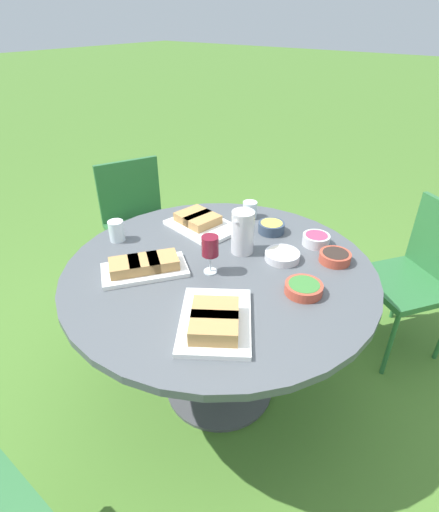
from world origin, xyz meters
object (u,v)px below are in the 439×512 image
Objects in this scene: water_pitcher at (242,232)px; wine_glass at (210,247)px; chair_near_left at (419,270)px; chair_near_right at (137,216)px; handbag at (297,267)px; dining_table at (220,288)px.

water_pitcher is 1.18× the size of wine_glass.
chair_near_left and chair_near_right have the same top height.
chair_near_left is at bearing 78.38° from handbag.
dining_table is at bearing 66.85° from chair_near_right.
chair_near_right reaches higher than dining_table.
dining_table is 1.20m from chair_near_right.
wine_glass reaches higher than handbag.
chair_near_right is at bearing -115.62° from wine_glass.
dining_table is 1.56× the size of chair_near_right.
handbag is (-1.19, -0.14, -0.78)m from wine_glass.
handbag is (-1.13, -0.15, -0.54)m from dining_table.
chair_near_right is (0.50, -1.76, 0.00)m from chair_near_left.
chair_near_right is 4.28× the size of water_pitcher.
dining_table is 1.27m from handbag.
water_pitcher is at bearing 8.89° from handbag.
wine_glass is at bearing -1.82° from water_pitcher.
water_pitcher is 1.23m from handbag.
chair_near_left reaches higher than dining_table.
dining_table is at bearing 0.83° from water_pitcher.
chair_near_left reaches higher than handbag.
chair_near_left is at bearing 140.11° from water_pitcher.
water_pitcher is 0.57× the size of handbag.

